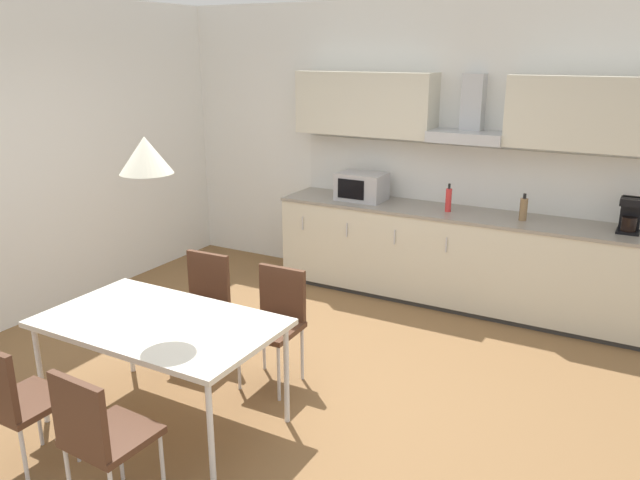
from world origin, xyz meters
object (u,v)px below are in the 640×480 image
object	(u,v)px
dining_table	(160,327)
chair_near_left	(12,396)
pendant_lamp	(145,155)
microwave	(362,186)
bottle_red	(448,200)
bottle_brown	(523,209)
coffee_maker	(630,215)
chair_near_right	(98,430)
chair_far_right	(276,315)
chair_far_left	(202,297)

from	to	relation	value
dining_table	chair_near_left	distance (m)	0.92
pendant_lamp	microwave	bearing A→B (deg)	89.55
microwave	chair_near_left	distance (m)	3.85
bottle_red	bottle_brown	bearing A→B (deg)	1.33
dining_table	coffee_maker	bearing A→B (deg)	50.04
bottle_brown	pendant_lamp	world-z (taller)	pendant_lamp
chair_near_right	bottle_brown	bearing A→B (deg)	71.00
chair_near_left	bottle_brown	bearing A→B (deg)	62.24
coffee_maker	chair_near_right	world-z (taller)	coffee_maker
microwave	chair_near_right	bearing A→B (deg)	-85.20
microwave	pendant_lamp	xyz separation A→B (m)	(-0.02, -2.96, 0.74)
chair_far_right	pendant_lamp	size ratio (longest dim) A/B	2.72
bottle_red	chair_far_right	size ratio (longest dim) A/B	0.31
coffee_maker	bottle_brown	xyz separation A→B (m)	(-0.86, -0.05, -0.04)
coffee_maker	chair_far_right	world-z (taller)	coffee_maker
coffee_maker	chair_near_left	xyz separation A→B (m)	(-2.85, -3.83, -0.54)
bottle_red	chair_far_left	xyz separation A→B (m)	(-1.30, -2.09, -0.51)
chair_far_right	microwave	bearing A→B (deg)	98.56
coffee_maker	chair_far_left	world-z (taller)	coffee_maker
coffee_maker	chair_near_left	distance (m)	4.80
microwave	chair_far_left	world-z (taller)	microwave
bottle_red	pendant_lamp	bearing A→B (deg)	-108.00
bottle_brown	chair_near_right	xyz separation A→B (m)	(-1.30, -3.78, -0.50)
bottle_red	microwave	bearing A→B (deg)	177.77
dining_table	chair_far_right	size ratio (longest dim) A/B	1.77
chair_near_right	chair_near_left	bearing A→B (deg)	-179.99
chair_far_right	chair_near_right	distance (m)	1.67
chair_near_right	microwave	bearing A→B (deg)	94.80
bottle_brown	coffee_maker	bearing A→B (deg)	3.08
bottle_brown	chair_near_right	size ratio (longest dim) A/B	0.28
bottle_red	coffee_maker	bearing A→B (deg)	2.30
chair_far_right	chair_far_left	distance (m)	0.69
chair_far_left	pendant_lamp	distance (m)	1.56
microwave	chair_far_right	distance (m)	2.22
pendant_lamp	bottle_red	bearing A→B (deg)	72.00
coffee_maker	bottle_brown	world-z (taller)	coffee_maker
chair_far_right	coffee_maker	bearing A→B (deg)	44.90
bottle_red	chair_far_right	bearing A→B (deg)	-106.20
dining_table	pendant_lamp	xyz separation A→B (m)	(-0.00, 0.00, 1.11)
chair_far_left	chair_near_right	bearing A→B (deg)	-67.53
coffee_maker	bottle_red	size ratio (longest dim) A/B	1.11
bottle_brown	dining_table	bearing A→B (deg)	-119.17
chair_near_left	chair_far_right	world-z (taller)	same
chair_near_right	dining_table	bearing A→B (deg)	112.26
bottle_brown	chair_near_right	world-z (taller)	bottle_brown
chair_far_right	chair_near_right	world-z (taller)	same
dining_table	chair_near_right	world-z (taller)	chair_near_right
chair_near_left	microwave	bearing A→B (deg)	84.44
dining_table	chair_near_left	bearing A→B (deg)	-112.52
chair_far_left	dining_table	bearing A→B (deg)	-67.31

